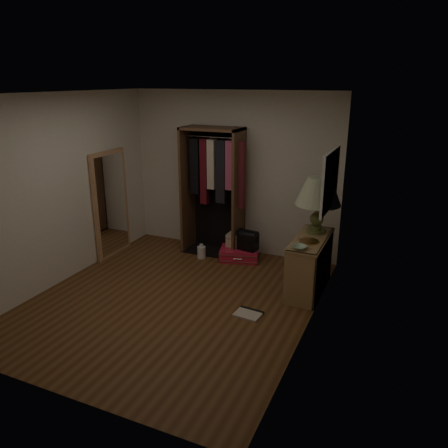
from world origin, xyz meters
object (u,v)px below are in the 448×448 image
(open_wardrobe, at_px, (215,180))
(white_jug, at_px, (202,252))
(console_bookshelf, at_px, (310,262))
(black_bag, at_px, (248,239))
(pink_suitcase, at_px, (239,254))
(table_lamp, at_px, (319,193))
(train_case, at_px, (237,240))
(floor_mirror, at_px, (111,204))

(open_wardrobe, relative_size, white_jug, 8.67)
(console_bookshelf, distance_m, black_bag, 1.26)
(pink_suitcase, height_order, table_lamp, table_lamp)
(pink_suitcase, height_order, white_jug, white_jug)
(train_case, height_order, black_bag, black_bag)
(floor_mirror, distance_m, white_jug, 1.64)
(table_lamp, bearing_deg, black_bag, 163.04)
(floor_mirror, xyz_separation_m, white_jug, (1.40, 0.41, -0.75))
(pink_suitcase, distance_m, table_lamp, 1.78)
(floor_mirror, height_order, train_case, floor_mirror)
(open_wardrobe, height_order, pink_suitcase, open_wardrobe)
(open_wardrobe, relative_size, floor_mirror, 1.21)
(floor_mirror, xyz_separation_m, train_case, (1.91, 0.68, -0.56))
(black_bag, bearing_deg, floor_mirror, -153.95)
(white_jug, bearing_deg, console_bookshelf, -11.36)
(pink_suitcase, distance_m, train_case, 0.23)
(floor_mirror, bearing_deg, white_jug, 16.40)
(open_wardrobe, relative_size, train_case, 6.59)
(black_bag, height_order, table_lamp, table_lamp)
(pink_suitcase, relative_size, black_bag, 2.15)
(pink_suitcase, xyz_separation_m, white_jug, (-0.58, -0.19, 0.01))
(open_wardrobe, distance_m, black_bag, 1.08)
(open_wardrobe, bearing_deg, train_case, -12.79)
(train_case, bearing_deg, pink_suitcase, -45.47)
(black_bag, height_order, white_jug, black_bag)
(console_bookshelf, distance_m, open_wardrobe, 2.06)
(train_case, relative_size, table_lamp, 0.40)
(console_bookshelf, relative_size, black_bag, 3.39)
(floor_mirror, xyz_separation_m, pink_suitcase, (1.98, 0.60, -0.76))
(table_lamp, height_order, white_jug, table_lamp)
(open_wardrobe, distance_m, table_lamp, 1.82)
(floor_mirror, relative_size, table_lamp, 2.17)
(train_case, bearing_deg, black_bag, -15.71)
(open_wardrobe, distance_m, floor_mirror, 1.72)
(open_wardrobe, relative_size, black_bag, 6.20)
(table_lamp, xyz_separation_m, white_jug, (-1.84, 0.14, -1.21))
(pink_suitcase, relative_size, table_lamp, 0.91)
(table_lamp, bearing_deg, open_wardrobe, 164.22)
(console_bookshelf, xyz_separation_m, open_wardrobe, (-1.75, 0.73, 0.83))
(console_bookshelf, bearing_deg, train_case, 154.62)
(train_case, xyz_separation_m, black_bag, (0.21, -0.06, 0.06))
(table_lamp, bearing_deg, white_jug, 175.72)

